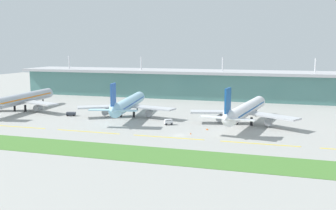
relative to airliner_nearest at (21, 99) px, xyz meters
name	(u,v)px	position (x,y,z in m)	size (l,w,h in m)	color
ground_plane	(179,135)	(95.97, -30.80, -6.45)	(600.00, 600.00, 0.00)	#9E9E99
terminal_building	(224,84)	(95.97, 81.64, 2.93)	(288.00, 34.00, 27.35)	slate
airliner_nearest	(21,99)	(0.00, 0.00, 0.00)	(48.70, 63.53, 18.90)	#ADB2BC
airliner_near_middle	(128,104)	(61.45, 0.64, 0.00)	(48.23, 60.59, 18.90)	#9ED1EA
airliner_far_middle	(245,110)	(118.46, -1.87, 0.00)	(48.26, 64.49, 18.90)	white
taxiway_stripe_west	(17,127)	(24.97, -35.75, -6.43)	(28.00, 0.70, 0.04)	yellow
taxiway_stripe_mid_west	(88,132)	(58.97, -35.75, -6.43)	(28.00, 0.70, 0.04)	yellow
taxiway_stripe_centre	(168,137)	(92.97, -35.75, -6.43)	(28.00, 0.70, 0.04)	yellow
taxiway_stripe_mid_east	(260,144)	(126.97, -35.75, -6.43)	(28.00, 0.70, 0.04)	yellow
grass_verge	(155,155)	(95.97, -60.01, -6.40)	(300.00, 18.00, 0.10)	#477A33
pushback_tug	(71,114)	(33.32, -5.62, -5.35)	(4.93, 3.65, 1.85)	#333842
baggage_cart	(168,122)	(86.17, -12.82, -5.19)	(3.99, 3.56, 2.48)	silver
safety_cone_left_wingtip	(191,133)	(99.98, -27.98, -6.10)	(0.56, 0.56, 0.70)	orange
safety_cone_nose_front	(207,129)	(104.39, -18.02, -6.10)	(0.56, 0.56, 0.70)	orange
safety_cone_right_wingtip	(208,129)	(104.90, -18.35, -6.10)	(0.56, 0.56, 0.70)	orange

